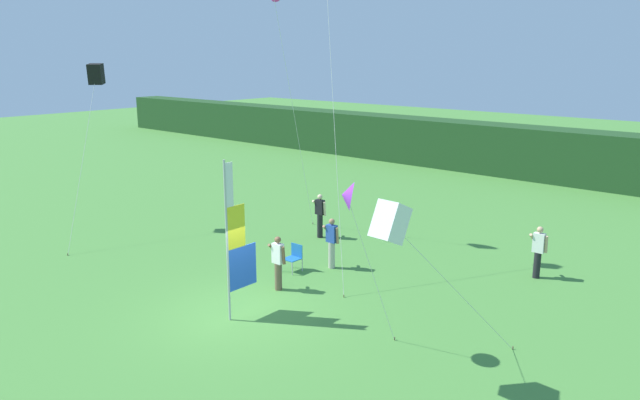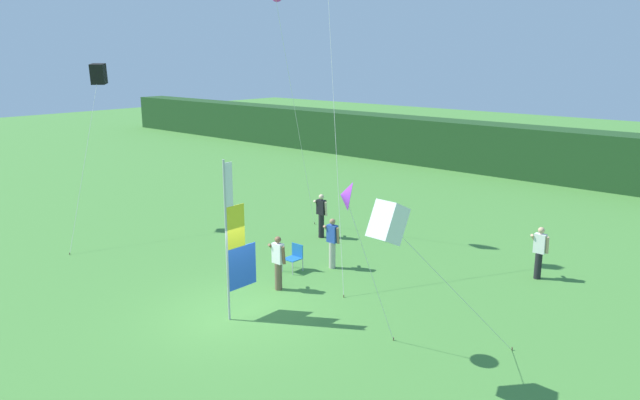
{
  "view_description": "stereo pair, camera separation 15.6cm",
  "coord_description": "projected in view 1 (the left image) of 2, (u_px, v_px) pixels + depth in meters",
  "views": [
    {
      "loc": [
        11.59,
        -10.12,
        6.99
      ],
      "look_at": [
        0.67,
        2.52,
        2.88
      ],
      "focal_mm": 33.46,
      "sensor_mm": 36.0,
      "label": 1
    },
    {
      "loc": [
        11.71,
        -10.01,
        6.99
      ],
      "look_at": [
        0.67,
        2.52,
        2.88
      ],
      "focal_mm": 33.46,
      "sensor_mm": 36.0,
      "label": 2
    }
  ],
  "objects": [
    {
      "name": "banner_flag",
      "position": [
        236.0,
        243.0,
        15.82
      ],
      "size": [
        0.06,
        1.03,
        4.39
      ],
      "color": "#B7B7BC",
      "rests_on": "ground"
    },
    {
      "name": "kite_black_box_4",
      "position": [
        96.0,
        74.0,
        23.49
      ],
      "size": [
        2.82,
        3.43,
        6.64
      ],
      "color": "brown",
      "rests_on": "ground"
    },
    {
      "name": "kite_purple_delta_3",
      "position": [
        347.0,
        196.0,
        13.58
      ],
      "size": [
        0.99,
        1.57,
        4.2
      ],
      "color": "brown",
      "rests_on": "ground"
    },
    {
      "name": "person_far_left",
      "position": [
        320.0,
        214.0,
        23.13
      ],
      "size": [
        0.55,
        0.48,
        1.73
      ],
      "color": "black",
      "rests_on": "ground"
    },
    {
      "name": "person_mid_field",
      "position": [
        278.0,
        262.0,
        17.96
      ],
      "size": [
        0.55,
        0.48,
        1.69
      ],
      "color": "brown",
      "rests_on": "ground"
    },
    {
      "name": "kite_white_box_2",
      "position": [
        390.0,
        223.0,
        12.24
      ],
      "size": [
        1.83,
        3.65,
        4.1
      ],
      "color": "brown",
      "rests_on": "ground"
    },
    {
      "name": "distant_treeline",
      "position": [
        556.0,
        155.0,
        33.41
      ],
      "size": [
        80.0,
        2.4,
        2.93
      ],
      "primitive_type": "cube",
      "color": "#1E421E",
      "rests_on": "ground"
    },
    {
      "name": "person_far_right",
      "position": [
        538.0,
        251.0,
        18.92
      ],
      "size": [
        0.55,
        0.48,
        1.71
      ],
      "color": "black",
      "rests_on": "ground"
    },
    {
      "name": "folding_chair",
      "position": [
        294.0,
        256.0,
        19.65
      ],
      "size": [
        0.51,
        0.51,
        0.89
      ],
      "color": "#BCBCC1",
      "rests_on": "ground"
    },
    {
      "name": "person_near_banner",
      "position": [
        332.0,
        242.0,
        19.8
      ],
      "size": [
        0.55,
        0.48,
        1.72
      ],
      "color": "#B7B2A3",
      "rests_on": "ground"
    },
    {
      "name": "ground_plane",
      "position": [
        242.0,
        314.0,
        16.46
      ],
      "size": [
        120.0,
        120.0,
        0.0
      ],
      "primitive_type": "plane",
      "color": "#478438"
    }
  ]
}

